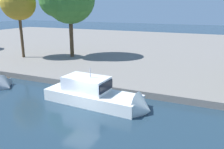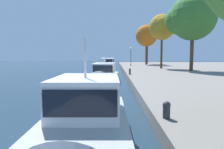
% 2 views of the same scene
% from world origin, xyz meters
% --- Properties ---
extents(ground_plane, '(220.00, 220.00, 0.00)m').
position_xyz_m(ground_plane, '(0.00, 0.00, 0.00)').
color(ground_plane, '#1E3342').
extents(motor_yacht_0, '(8.71, 3.24, 4.46)m').
position_xyz_m(motor_yacht_0, '(-33.91, 2.04, 0.59)').
color(motor_yacht_0, '#9EA3A8').
rests_on(motor_yacht_0, ground_plane).
extents(tour_boat_1, '(13.91, 2.83, 3.83)m').
position_xyz_m(tour_boat_1, '(-16.07, 1.94, 0.28)').
color(tour_boat_1, '#9EA3A8').
rests_on(tour_boat_1, ground_plane).
extents(motor_yacht_2, '(9.95, 3.52, 4.26)m').
position_xyz_m(motor_yacht_2, '(0.67, 2.16, 0.68)').
color(motor_yacht_2, silver).
rests_on(motor_yacht_2, ground_plane).
extents(motor_yacht_3, '(7.93, 2.89, 4.72)m').
position_xyz_m(motor_yacht_3, '(18.14, 2.49, 0.73)').
color(motor_yacht_3, '#9EA3A8').
rests_on(motor_yacht_3, ground_plane).
extents(mooring_bollard_1, '(0.29, 0.29, 0.84)m').
position_xyz_m(mooring_bollard_1, '(-4.28, 5.54, 1.10)').
color(mooring_bollard_1, '#2D2D33').
rests_on(mooring_bollard_1, dock_promenade).
extents(mooring_bollard_2, '(0.33, 0.33, 0.72)m').
position_xyz_m(mooring_bollard_2, '(15.90, 5.59, 1.03)').
color(mooring_bollard_2, '#2D2D33').
rests_on(mooring_bollard_2, dock_promenade).
extents(lamp_post, '(0.41, 0.41, 4.75)m').
position_xyz_m(lamp_post, '(-30.15, 7.65, 3.62)').
color(lamp_post, black).
rests_on(lamp_post, dock_promenade).
extents(tree_0, '(7.70, 8.21, 12.82)m').
position_xyz_m(tree_0, '(-11.72, 16.25, 9.48)').
color(tree_0, '#4C3823').
rests_on(tree_0, dock_promenade).
extents(tree_1, '(4.52, 4.49, 10.41)m').
position_xyz_m(tree_1, '(-42.84, 13.84, 8.80)').
color(tree_1, '#4C3823').
rests_on(tree_1, dock_promenade).
extents(tree_3, '(5.32, 5.14, 10.84)m').
position_xyz_m(tree_3, '(-17.90, 12.87, 8.90)').
color(tree_3, '#4C3823').
rests_on(tree_3, dock_promenade).
extents(tree_4, '(6.35, 6.12, 11.32)m').
position_xyz_m(tree_4, '(-35.79, 12.60, 8.98)').
color(tree_4, '#4C3823').
rests_on(tree_4, dock_promenade).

